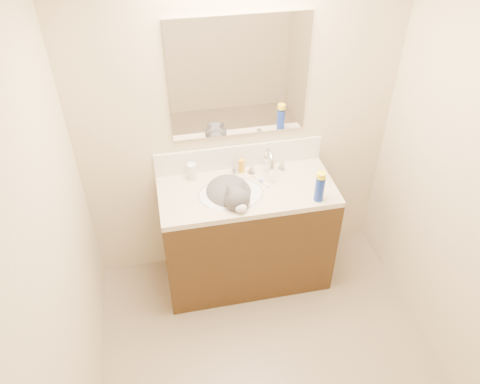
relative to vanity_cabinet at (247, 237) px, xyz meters
name	(u,v)px	position (x,y,z in m)	size (l,w,h in m)	color
room_shell	(297,211)	(0.00, -0.97, 1.08)	(2.24, 2.54, 2.52)	beige
vanity_cabinet	(247,237)	(0.00, 0.00, 0.00)	(1.20, 0.55, 0.82)	#3A2510
counter_slab	(247,191)	(0.00, 0.00, 0.43)	(1.20, 0.55, 0.04)	beige
basin	(231,202)	(-0.12, -0.03, 0.38)	(0.45, 0.36, 0.14)	white
faucet	(268,164)	(0.18, 0.14, 0.54)	(0.28, 0.20, 0.21)	silver
cat	(231,196)	(-0.12, -0.03, 0.43)	(0.41, 0.47, 0.34)	#4A484A
backsplash	(239,156)	(0.00, 0.26, 0.54)	(1.20, 0.02, 0.18)	white
mirror	(239,79)	(0.00, 0.26, 1.13)	(0.90, 0.02, 0.80)	white
pill_bottle	(192,171)	(-0.35, 0.19, 0.51)	(0.07, 0.07, 0.12)	silver
pill_label	(192,174)	(-0.35, 0.19, 0.49)	(0.06, 0.06, 0.04)	#DE5A25
silver_jar	(235,170)	(-0.05, 0.19, 0.48)	(0.05, 0.05, 0.05)	#B7B7BC
amber_bottle	(242,166)	(0.00, 0.20, 0.50)	(0.04, 0.04, 0.10)	gold
toothbrush	(261,181)	(0.11, 0.05, 0.46)	(0.02, 0.16, 0.01)	silver
toothbrush_head	(261,181)	(0.11, 0.05, 0.46)	(0.02, 0.03, 0.02)	#6E90EA
spray_can	(319,189)	(0.43, -0.21, 0.53)	(0.06, 0.06, 0.17)	#1833A9
spray_cap	(321,175)	(0.43, -0.21, 0.65)	(0.06, 0.06, 0.04)	yellow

